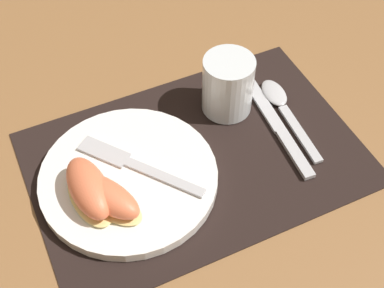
% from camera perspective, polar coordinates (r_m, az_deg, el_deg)
% --- Properties ---
extents(ground_plane, '(3.00, 3.00, 0.00)m').
position_cam_1_polar(ground_plane, '(0.77, 0.42, -1.54)').
color(ground_plane, olive).
extents(placemat, '(0.47, 0.32, 0.00)m').
position_cam_1_polar(placemat, '(0.77, 0.42, -1.45)').
color(placemat, black).
rests_on(placemat, ground_plane).
extents(plate, '(0.25, 0.25, 0.02)m').
position_cam_1_polar(plate, '(0.74, -6.67, -3.81)').
color(plate, white).
rests_on(plate, placemat).
extents(juice_glass, '(0.08, 0.08, 0.09)m').
position_cam_1_polar(juice_glass, '(0.80, 3.82, 6.04)').
color(juice_glass, silver).
rests_on(juice_glass, placemat).
extents(knife, '(0.03, 0.23, 0.01)m').
position_cam_1_polar(knife, '(0.81, 8.90, 2.22)').
color(knife, '#BCBCC1').
rests_on(knife, placemat).
extents(spoon, '(0.04, 0.18, 0.01)m').
position_cam_1_polar(spoon, '(0.84, 9.44, 4.32)').
color(spoon, '#BCBCC1').
rests_on(spoon, placemat).
extents(fork, '(0.13, 0.16, 0.00)m').
position_cam_1_polar(fork, '(0.74, -6.49, -2.08)').
color(fork, '#BCBCC1').
rests_on(fork, plate).
extents(citrus_wedge_0, '(0.06, 0.11, 0.04)m').
position_cam_1_polar(citrus_wedge_0, '(0.71, -10.92, -4.76)').
color(citrus_wedge_0, '#F4DB84').
rests_on(citrus_wedge_0, plate).
extents(citrus_wedge_1, '(0.10, 0.12, 0.04)m').
position_cam_1_polar(citrus_wedge_1, '(0.70, -9.26, -5.52)').
color(citrus_wedge_1, '#F4DB84').
rests_on(citrus_wedge_1, plate).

